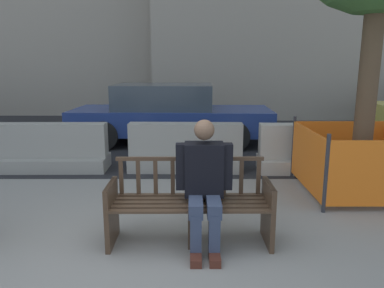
# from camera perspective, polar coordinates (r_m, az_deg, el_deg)

# --- Properties ---
(ground_plane) EXTENTS (200.00, 200.00, 0.00)m
(ground_plane) POSITION_cam_1_polar(r_m,az_deg,el_deg) (3.76, -9.22, -17.81)
(ground_plane) COLOR gray
(street_asphalt) EXTENTS (120.00, 12.00, 0.01)m
(street_asphalt) POSITION_cam_1_polar(r_m,az_deg,el_deg) (12.06, -2.55, 3.30)
(street_asphalt) COLOR black
(street_asphalt) RESTS_ON ground
(street_bench) EXTENTS (1.69, 0.54, 0.88)m
(street_bench) POSITION_cam_1_polar(r_m,az_deg,el_deg) (3.98, -0.09, -9.50)
(street_bench) COLOR #473323
(street_bench) RESTS_ON ground
(seated_person) EXTENTS (0.58, 0.72, 1.31)m
(seated_person) POSITION_cam_1_polar(r_m,az_deg,el_deg) (3.83, 2.11, -5.73)
(seated_person) COLOR black
(seated_person) RESTS_ON ground
(jersey_barrier_centre) EXTENTS (2.02, 0.73, 0.84)m
(jersey_barrier_centre) POSITION_cam_1_polar(r_m,az_deg,el_deg) (6.67, -0.74, -1.05)
(jersey_barrier_centre) COLOR gray
(jersey_barrier_centre) RESTS_ON ground
(jersey_barrier_left) EXTENTS (2.01, 0.70, 0.84)m
(jersey_barrier_left) POSITION_cam_1_polar(r_m,az_deg,el_deg) (7.10, -20.51, -1.01)
(jersey_barrier_left) COLOR gray
(jersey_barrier_left) RESTS_ON ground
(jersey_barrier_right) EXTENTS (2.02, 0.74, 0.84)m
(jersey_barrier_right) POSITION_cam_1_polar(r_m,az_deg,el_deg) (6.91, 18.66, -1.23)
(jersey_barrier_right) COLOR #ADA89E
(jersey_barrier_right) RESTS_ON ground
(construction_fence) EXTENTS (1.60, 1.60, 1.02)m
(construction_fence) POSITION_cam_1_polar(r_m,az_deg,el_deg) (5.98, 24.54, -2.05)
(construction_fence) COLOR #2D2D33
(construction_fence) RESTS_ON ground
(car_sedan_mid) EXTENTS (4.67, 1.94, 1.39)m
(car_sedan_mid) POSITION_cam_1_polar(r_m,az_deg,el_deg) (8.91, -3.17, 4.58)
(car_sedan_mid) COLOR navy
(car_sedan_mid) RESTS_ON ground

